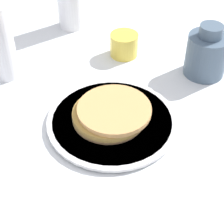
# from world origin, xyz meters

# --- Properties ---
(ground_plane) EXTENTS (4.00, 4.00, 0.00)m
(ground_plane) POSITION_xyz_m (0.00, 0.00, 0.00)
(ground_plane) COLOR white
(plate) EXTENTS (0.28, 0.28, 0.01)m
(plate) POSITION_xyz_m (-0.01, 0.01, 0.01)
(plate) COLOR white
(plate) RESTS_ON ground_plane
(pancake_stack) EXTENTS (0.17, 0.17, 0.04)m
(pancake_stack) POSITION_xyz_m (-0.01, 0.01, 0.03)
(pancake_stack) COLOR tan
(pancake_stack) RESTS_ON plate
(juice_glass) EXTENTS (0.07, 0.07, 0.06)m
(juice_glass) POSITION_xyz_m (-0.26, 0.12, 0.03)
(juice_glass) COLOR yellow
(juice_glass) RESTS_ON ground_plane
(cream_jug) EXTENTS (0.10, 0.10, 0.13)m
(cream_jug) POSITION_xyz_m (-0.13, 0.29, 0.06)
(cream_jug) COLOR #4C6075
(cream_jug) RESTS_ON ground_plane
(water_bottle_far) EXTENTS (0.06, 0.06, 0.20)m
(water_bottle_far) POSITION_xyz_m (-0.25, -0.19, 0.10)
(water_bottle_far) COLOR white
(water_bottle_far) RESTS_ON ground_plane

